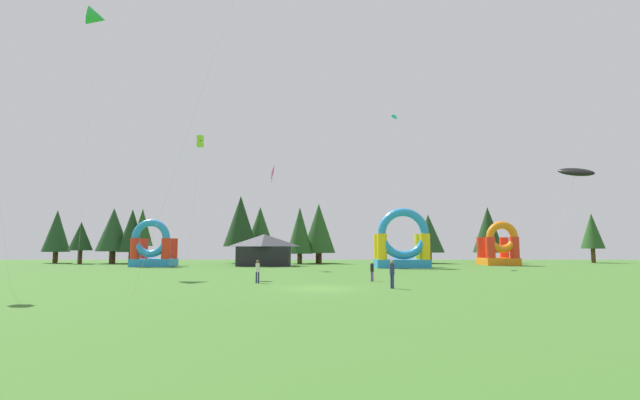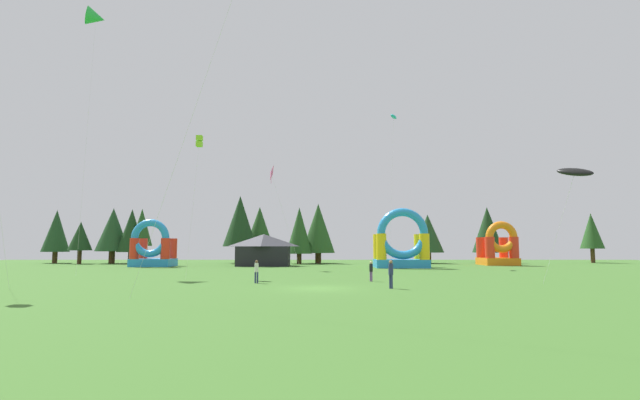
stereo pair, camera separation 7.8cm
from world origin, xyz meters
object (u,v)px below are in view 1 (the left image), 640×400
(kite_lime_box, at_px, (200,142))
(festival_tent, at_px, (264,250))
(kite_green_delta, at_px, (96,18))
(inflatable_orange_dome, at_px, (499,249))
(kite_black_parafoil, at_px, (575,172))
(person_left_edge, at_px, (257,269))
(kite_cyan_parafoil, at_px, (394,117))
(person_midfield, at_px, (392,272))
(person_far_side, at_px, (372,269))
(inflatable_blue_arch, at_px, (152,250))
(kite_pink_diamond, at_px, (271,173))
(inflatable_yellow_castle, at_px, (402,247))

(kite_lime_box, bearing_deg, festival_tent, 80.44)
(kite_green_delta, distance_m, inflatable_orange_dome, 58.37)
(kite_black_parafoil, relative_size, festival_tent, 1.23)
(kite_lime_box, xyz_separation_m, festival_tent, (3.52, 20.87, -10.13))
(person_left_edge, bearing_deg, kite_cyan_parafoil, 66.16)
(person_midfield, xyz_separation_m, inflatable_orange_dome, (20.47, 35.49, 1.12))
(person_left_edge, relative_size, person_far_side, 1.09)
(kite_cyan_parafoil, distance_m, inflatable_orange_dome, 23.71)
(festival_tent, bearing_deg, person_midfield, -69.72)
(kite_cyan_parafoil, xyz_separation_m, inflatable_orange_dome, (15.11, 4.29, -17.76))
(person_midfield, xyz_separation_m, festival_tent, (-12.13, 32.84, 1.05))
(person_left_edge, bearing_deg, person_far_side, 15.73)
(kite_black_parafoil, height_order, inflatable_blue_arch, kite_black_parafoil)
(inflatable_blue_arch, height_order, festival_tent, inflatable_blue_arch)
(inflatable_orange_dome, bearing_deg, inflatable_blue_arch, -174.56)
(kite_pink_diamond, bearing_deg, inflatable_blue_arch, 158.14)
(kite_black_parafoil, relative_size, person_far_side, 5.55)
(kite_green_delta, height_order, festival_tent, kite_green_delta)
(kite_green_delta, distance_m, kite_cyan_parafoil, 37.58)
(inflatable_yellow_castle, distance_m, festival_tent, 18.40)
(person_left_edge, bearing_deg, kite_pink_diamond, 98.02)
(inflatable_yellow_castle, bearing_deg, kite_green_delta, -166.31)
(inflatable_yellow_castle, bearing_deg, inflatable_orange_dome, 27.41)
(kite_pink_diamond, relative_size, person_left_edge, 7.14)
(kite_cyan_parafoil, bearing_deg, inflatable_blue_arch, -179.69)
(kite_black_parafoil, relative_size, inflatable_orange_dome, 1.40)
(kite_pink_diamond, relative_size, festival_tent, 1.73)
(kite_black_parafoil, distance_m, inflatable_blue_arch, 49.46)
(person_far_side, bearing_deg, kite_green_delta, 25.89)
(kite_lime_box, height_order, kite_pink_diamond, kite_lime_box)
(person_left_edge, bearing_deg, festival_tent, 100.42)
(inflatable_blue_arch, xyz_separation_m, inflatable_orange_dome, (46.91, 4.46, 0.01))
(festival_tent, bearing_deg, kite_green_delta, -141.74)
(inflatable_yellow_castle, bearing_deg, festival_tent, 163.93)
(kite_pink_diamond, xyz_separation_m, person_left_edge, (1.23, -20.34, -10.27))
(kite_green_delta, relative_size, festival_tent, 4.20)
(kite_cyan_parafoil, relative_size, inflatable_blue_arch, 3.32)
(kite_cyan_parafoil, relative_size, person_far_side, 13.28)
(kite_pink_diamond, height_order, person_left_edge, kite_pink_diamond)
(kite_green_delta, xyz_separation_m, kite_pink_diamond, (18.95, 5.36, -16.58))
(kite_pink_diamond, height_order, inflatable_yellow_castle, kite_pink_diamond)
(kite_lime_box, xyz_separation_m, kite_pink_diamond, (5.22, 12.63, -0.99))
(kite_cyan_parafoil, bearing_deg, kite_green_delta, -161.01)
(kite_green_delta, relative_size, inflatable_blue_arch, 4.72)
(kite_lime_box, xyz_separation_m, inflatable_orange_dome, (36.12, 23.52, -10.06))
(kite_green_delta, xyz_separation_m, inflatable_yellow_castle, (34.92, 8.50, -25.25))
(kite_green_delta, xyz_separation_m, person_far_side, (28.75, -13.29, -26.94))
(kite_lime_box, relative_size, kite_black_parafoil, 1.50)
(kite_pink_diamond, height_order, kite_cyan_parafoil, kite_cyan_parafoil)
(kite_green_delta, distance_m, inflatable_blue_arch, 28.40)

